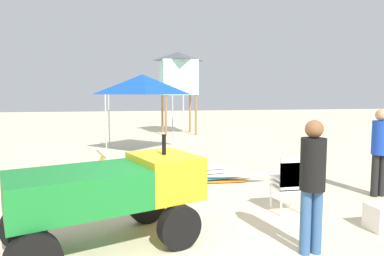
{
  "coord_description": "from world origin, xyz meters",
  "views": [
    {
      "loc": [
        -0.91,
        -4.41,
        2.07
      ],
      "look_at": [
        0.69,
        3.47,
        1.29
      ],
      "focal_mm": 31.84,
      "sensor_mm": 36.0,
      "label": 1
    }
  ],
  "objects_px": {
    "stacked_plastic_chairs": "(290,179)",
    "lifeguard_near_left": "(313,177)",
    "traffic_cone_near": "(102,162)",
    "surfboard_pile": "(210,175)",
    "lifeguard_near_center": "(380,146)",
    "utility_cart": "(111,190)",
    "cooler_box": "(383,217)",
    "traffic_cone_far": "(70,187)",
    "popup_canopy": "(143,85)",
    "lifeguard_tower": "(178,74)"
  },
  "relations": [
    {
      "from": "stacked_plastic_chairs",
      "to": "lifeguard_near_left",
      "type": "relative_size",
      "value": 0.58
    },
    {
      "from": "traffic_cone_near",
      "to": "surfboard_pile",
      "type": "bearing_deg",
      "value": -37.92
    },
    {
      "from": "surfboard_pile",
      "to": "lifeguard_near_center",
      "type": "bearing_deg",
      "value": -28.27
    },
    {
      "from": "utility_cart",
      "to": "traffic_cone_near",
      "type": "xyz_separation_m",
      "value": [
        -0.42,
        4.98,
        -0.56
      ]
    },
    {
      "from": "utility_cart",
      "to": "cooler_box",
      "type": "bearing_deg",
      "value": -3.68
    },
    {
      "from": "utility_cart",
      "to": "traffic_cone_far",
      "type": "relative_size",
      "value": 5.08
    },
    {
      "from": "surfboard_pile",
      "to": "lifeguard_near_left",
      "type": "xyz_separation_m",
      "value": [
        0.39,
        -3.72,
        0.81
      ]
    },
    {
      "from": "popup_canopy",
      "to": "surfboard_pile",
      "type": "bearing_deg",
      "value": -75.2
    },
    {
      "from": "stacked_plastic_chairs",
      "to": "lifeguard_near_center",
      "type": "relative_size",
      "value": 0.57
    },
    {
      "from": "lifeguard_near_center",
      "to": "cooler_box",
      "type": "bearing_deg",
      "value": -127.69
    },
    {
      "from": "utility_cart",
      "to": "popup_canopy",
      "type": "distance_m",
      "value": 8.01
    },
    {
      "from": "popup_canopy",
      "to": "cooler_box",
      "type": "height_order",
      "value": "popup_canopy"
    },
    {
      "from": "traffic_cone_near",
      "to": "traffic_cone_far",
      "type": "bearing_deg",
      "value": -99.08
    },
    {
      "from": "lifeguard_near_left",
      "to": "cooler_box",
      "type": "distance_m",
      "value": 1.8
    },
    {
      "from": "surfboard_pile",
      "to": "lifeguard_tower",
      "type": "xyz_separation_m",
      "value": [
        0.92,
        10.32,
        3.0
      ]
    },
    {
      "from": "popup_canopy",
      "to": "cooler_box",
      "type": "relative_size",
      "value": 6.16
    },
    {
      "from": "lifeguard_near_center",
      "to": "stacked_plastic_chairs",
      "type": "bearing_deg",
      "value": -165.77
    },
    {
      "from": "utility_cart",
      "to": "surfboard_pile",
      "type": "height_order",
      "value": "utility_cart"
    },
    {
      "from": "surfboard_pile",
      "to": "popup_canopy",
      "type": "xyz_separation_m",
      "value": [
        -1.27,
        4.82,
        2.24
      ]
    },
    {
      "from": "cooler_box",
      "to": "surfboard_pile",
      "type": "bearing_deg",
      "value": 120.7
    },
    {
      "from": "stacked_plastic_chairs",
      "to": "lifeguard_tower",
      "type": "distance_m",
      "value": 12.83
    },
    {
      "from": "stacked_plastic_chairs",
      "to": "surfboard_pile",
      "type": "distance_m",
      "value": 2.44
    },
    {
      "from": "surfboard_pile",
      "to": "lifeguard_tower",
      "type": "height_order",
      "value": "lifeguard_tower"
    },
    {
      "from": "lifeguard_near_center",
      "to": "traffic_cone_far",
      "type": "relative_size",
      "value": 3.24
    },
    {
      "from": "surfboard_pile",
      "to": "traffic_cone_far",
      "type": "xyz_separation_m",
      "value": [
        -3.03,
        -0.76,
        0.07
      ]
    },
    {
      "from": "traffic_cone_far",
      "to": "lifeguard_near_center",
      "type": "bearing_deg",
      "value": -8.5
    },
    {
      "from": "traffic_cone_far",
      "to": "lifeguard_near_left",
      "type": "bearing_deg",
      "value": -40.92
    },
    {
      "from": "surfboard_pile",
      "to": "lifeguard_tower",
      "type": "relative_size",
      "value": 0.6
    },
    {
      "from": "lifeguard_near_left",
      "to": "popup_canopy",
      "type": "xyz_separation_m",
      "value": [
        -1.66,
        8.54,
        1.43
      ]
    },
    {
      "from": "stacked_plastic_chairs",
      "to": "lifeguard_near_left",
      "type": "bearing_deg",
      "value": -107.44
    },
    {
      "from": "surfboard_pile",
      "to": "lifeguard_near_left",
      "type": "bearing_deg",
      "value": -84.07
    },
    {
      "from": "stacked_plastic_chairs",
      "to": "lifeguard_near_center",
      "type": "height_order",
      "value": "lifeguard_near_center"
    },
    {
      "from": "utility_cart",
      "to": "lifeguard_tower",
      "type": "height_order",
      "value": "lifeguard_tower"
    },
    {
      "from": "utility_cart",
      "to": "traffic_cone_far",
      "type": "bearing_deg",
      "value": 111.3
    },
    {
      "from": "surfboard_pile",
      "to": "traffic_cone_near",
      "type": "distance_m",
      "value": 3.28
    },
    {
      "from": "popup_canopy",
      "to": "traffic_cone_near",
      "type": "relative_size",
      "value": 6.25
    },
    {
      "from": "lifeguard_near_center",
      "to": "traffic_cone_near",
      "type": "relative_size",
      "value": 3.98
    },
    {
      "from": "lifeguard_near_left",
      "to": "traffic_cone_far",
      "type": "distance_m",
      "value": 4.58
    },
    {
      "from": "lifeguard_near_left",
      "to": "lifeguard_near_center",
      "type": "bearing_deg",
      "value": 36.84
    },
    {
      "from": "lifeguard_near_left",
      "to": "traffic_cone_near",
      "type": "distance_m",
      "value": 6.5
    },
    {
      "from": "popup_canopy",
      "to": "lifeguard_near_center",
      "type": "bearing_deg",
      "value": -55.96
    },
    {
      "from": "surfboard_pile",
      "to": "traffic_cone_far",
      "type": "height_order",
      "value": "traffic_cone_far"
    },
    {
      "from": "cooler_box",
      "to": "popup_canopy",
      "type": "bearing_deg",
      "value": 111.62
    },
    {
      "from": "lifeguard_near_center",
      "to": "traffic_cone_far",
      "type": "xyz_separation_m",
      "value": [
        -6.14,
        0.92,
        -0.76
      ]
    },
    {
      "from": "cooler_box",
      "to": "stacked_plastic_chairs",
      "type": "bearing_deg",
      "value": 137.55
    },
    {
      "from": "stacked_plastic_chairs",
      "to": "lifeguard_tower",
      "type": "xyz_separation_m",
      "value": [
        0.07,
        12.56,
        2.6
      ]
    },
    {
      "from": "traffic_cone_far",
      "to": "popup_canopy",
      "type": "bearing_deg",
      "value": 72.53
    },
    {
      "from": "stacked_plastic_chairs",
      "to": "lifeguard_tower",
      "type": "bearing_deg",
      "value": 89.66
    },
    {
      "from": "popup_canopy",
      "to": "lifeguard_tower",
      "type": "height_order",
      "value": "lifeguard_tower"
    },
    {
      "from": "stacked_plastic_chairs",
      "to": "utility_cart",
      "type": "bearing_deg",
      "value": -166.69
    }
  ]
}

